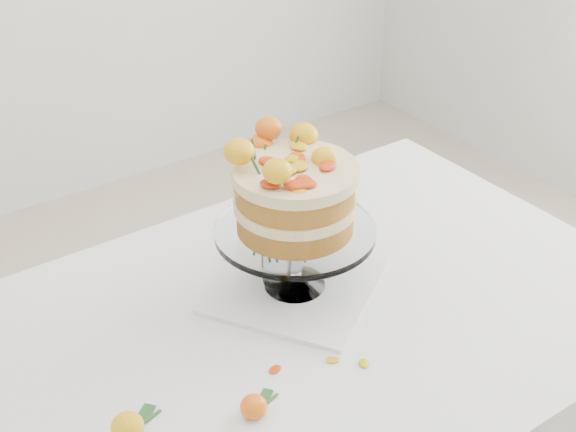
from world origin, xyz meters
TOP-DOWN VIEW (x-y plane):
  - table at (0.00, 0.00)m, footprint 1.43×0.93m
  - napkin at (0.05, 0.08)m, footprint 0.42×0.42m
  - cake_stand at (0.05, 0.08)m, footprint 0.32×0.32m
  - rose_vase at (0.04, 0.11)m, footprint 0.29×0.29m
  - loose_rose_near at (-0.40, -0.09)m, footprint 0.10×0.05m
  - loose_rose_far at (-0.21, -0.17)m, footprint 0.08×0.05m
  - stray_petal_a at (-0.12, -0.10)m, footprint 0.03×0.02m
  - stray_petal_b at (-0.02, -0.14)m, footprint 0.03×0.02m
  - stray_petal_c at (0.02, -0.18)m, footprint 0.03×0.02m

SIDE VIEW (x-z plane):
  - table at x=0.00m, z-range 0.30..1.05m
  - stray_petal_a at x=-0.12m, z-range 0.76..0.76m
  - stray_petal_b at x=-0.02m, z-range 0.76..0.76m
  - stray_petal_c at x=0.02m, z-range 0.76..0.76m
  - napkin at x=0.05m, z-range 0.76..0.77m
  - loose_rose_far at x=-0.21m, z-range 0.76..0.80m
  - loose_rose_near at x=-0.40m, z-range 0.76..0.80m
  - cake_stand at x=0.05m, z-range 0.81..1.10m
  - rose_vase at x=0.04m, z-range 0.79..1.20m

